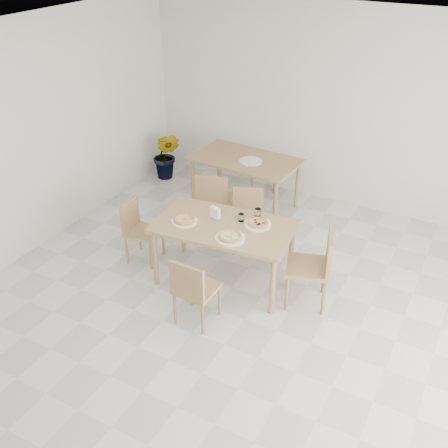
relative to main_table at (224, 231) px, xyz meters
The scene contains 21 objects.
main_table is the anchor object (origin of this frame).
chair_south 0.85m from the main_table, 84.15° to the right, with size 0.40×0.40×0.80m.
chair_north 0.84m from the main_table, 96.68° to the left, with size 0.51×0.51×0.78m.
chair_west 1.16m from the main_table, behind, with size 0.43×0.43×0.78m.
chair_east 1.08m from the main_table, ahead, with size 0.57×0.57×0.92m.
plate_margherita 0.46m from the main_table, 160.35° to the right, with size 0.30×0.30×0.02m, color white.
plate_mushroom 0.31m from the main_table, 48.53° to the right, with size 0.32×0.32×0.02m, color white.
plate_pepperoni 0.39m from the main_table, 27.89° to the left, with size 0.31×0.31×0.02m, color white.
pizza_margherita 0.46m from the main_table, 160.35° to the right, with size 0.29×0.29×0.03m.
pizza_mushroom 0.31m from the main_table, 48.53° to the right, with size 0.33×0.33×0.03m.
pizza_pepperoni 0.39m from the main_table, 27.89° to the left, with size 0.24×0.24×0.03m.
tumbler_a 0.45m from the main_table, 55.73° to the left, with size 0.07×0.07×0.09m, color white.
tumbler_b 0.25m from the main_table, 53.52° to the left, with size 0.07×0.07×0.09m, color white.
napkin_holder 0.23m from the main_table, 152.74° to the left, with size 0.14×0.10×0.14m.
fork_a 0.23m from the main_table, 131.52° to the left, with size 0.01×0.16×0.01m, color silver.
fork_b 0.29m from the main_table, 84.81° to the left, with size 0.01×0.17×0.01m, color silver.
second_table 1.85m from the main_table, 108.99° to the left, with size 1.53×0.93×0.75m.
chair_back_s 1.14m from the main_table, 125.23° to the left, with size 0.52×0.52×0.86m.
chair_back_n 2.65m from the main_table, 103.09° to the left, with size 0.47×0.47×0.85m.
plate_empty 1.76m from the main_table, 106.15° to the left, with size 0.32×0.32×0.02m, color white.
potted_plant 2.93m from the main_table, 136.83° to the left, with size 0.43×0.35×0.79m, color #2C6A1F.
Camera 1 is at (1.85, -3.43, 3.73)m, focal length 42.00 mm.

